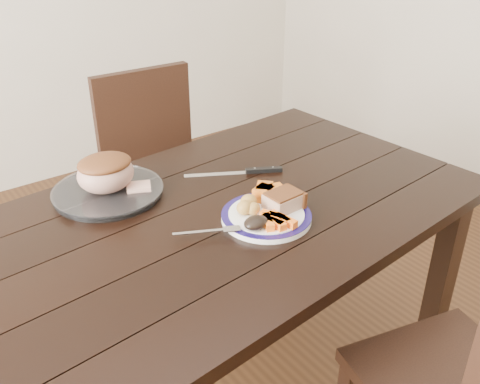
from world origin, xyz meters
TOP-DOWN VIEW (x-y plane):
  - dining_table at (0.00, 0.00)m, footprint 1.67×1.03m
  - chair_far at (0.22, 0.74)m, footprint 0.44×0.45m
  - dinner_plate at (0.10, -0.12)m, footprint 0.25×0.25m
  - plate_rim at (0.10, -0.12)m, footprint 0.25×0.25m
  - serving_platter at (-0.19, 0.27)m, footprint 0.32×0.32m
  - pork_slice at (0.16, -0.12)m, footprint 0.10×0.08m
  - roasted_potatoes at (0.06, -0.08)m, footprint 0.08×0.07m
  - carrot_batons at (0.08, -0.17)m, footprint 0.08×0.11m
  - pumpkin_wedges at (0.15, -0.05)m, footprint 0.09×0.09m
  - dark_mushroom at (0.03, -0.16)m, footprint 0.07×0.05m
  - fork at (-0.07, -0.10)m, footprint 0.17×0.10m
  - roast_joint at (-0.19, 0.27)m, footprint 0.17×0.15m
  - cut_slice at (-0.12, 0.22)m, footprint 0.09×0.08m
  - carving_knife at (0.24, 0.13)m, footprint 0.29×0.17m

SIDE VIEW (x-z plane):
  - chair_far at x=0.22m, z-range 0.06..0.99m
  - dining_table at x=0.00m, z-range 0.28..1.03m
  - carving_knife at x=0.24m, z-range 0.75..0.76m
  - dinner_plate at x=0.10m, z-range 0.75..0.77m
  - serving_platter at x=-0.19m, z-range 0.75..0.77m
  - plate_rim at x=0.10m, z-range 0.76..0.78m
  - fork at x=-0.07m, z-range 0.77..0.77m
  - cut_slice at x=-0.12m, z-range 0.77..0.78m
  - carrot_batons at x=0.08m, z-range 0.77..0.79m
  - dark_mushroom at x=0.03m, z-range 0.77..0.80m
  - pumpkin_wedges at x=0.15m, z-range 0.77..0.81m
  - roasted_potatoes at x=0.06m, z-range 0.77..0.81m
  - pork_slice at x=0.16m, z-range 0.77..0.81m
  - roast_joint at x=-0.19m, z-range 0.77..0.88m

